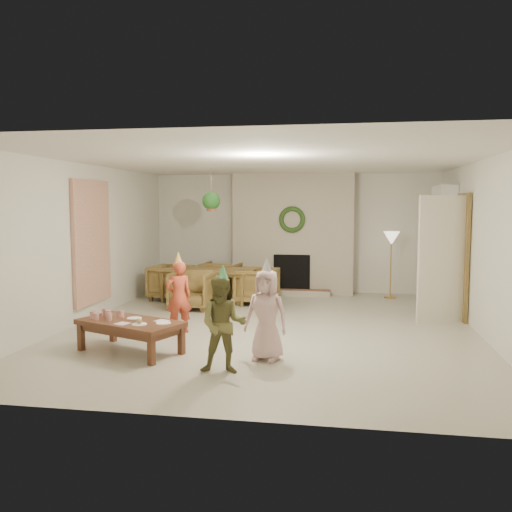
% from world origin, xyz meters
% --- Properties ---
extents(floor, '(7.00, 7.00, 0.00)m').
position_xyz_m(floor, '(0.00, 0.00, 0.00)').
color(floor, '#B7B29E').
rests_on(floor, ground).
extents(ceiling, '(7.00, 7.00, 0.00)m').
position_xyz_m(ceiling, '(0.00, 0.00, 2.50)').
color(ceiling, white).
rests_on(ceiling, wall_back).
extents(wall_back, '(7.00, 0.00, 7.00)m').
position_xyz_m(wall_back, '(0.00, 3.50, 1.25)').
color(wall_back, silver).
rests_on(wall_back, floor).
extents(wall_front, '(7.00, 0.00, 7.00)m').
position_xyz_m(wall_front, '(0.00, -3.50, 1.25)').
color(wall_front, silver).
rests_on(wall_front, floor).
extents(wall_left, '(0.00, 7.00, 7.00)m').
position_xyz_m(wall_left, '(-3.00, 0.00, 1.25)').
color(wall_left, silver).
rests_on(wall_left, floor).
extents(wall_right, '(0.00, 7.00, 7.00)m').
position_xyz_m(wall_right, '(3.00, 0.00, 1.25)').
color(wall_right, silver).
rests_on(wall_right, floor).
extents(fireplace_mass, '(2.50, 0.40, 2.50)m').
position_xyz_m(fireplace_mass, '(0.00, 3.30, 1.25)').
color(fireplace_mass, '#4D2214').
rests_on(fireplace_mass, floor).
extents(fireplace_hearth, '(1.60, 0.30, 0.12)m').
position_xyz_m(fireplace_hearth, '(0.00, 2.95, 0.06)').
color(fireplace_hearth, '#612C1A').
rests_on(fireplace_hearth, floor).
extents(fireplace_firebox, '(0.75, 0.12, 0.75)m').
position_xyz_m(fireplace_firebox, '(0.00, 3.12, 0.45)').
color(fireplace_firebox, black).
rests_on(fireplace_firebox, floor).
extents(fireplace_wreath, '(0.54, 0.10, 0.54)m').
position_xyz_m(fireplace_wreath, '(0.00, 3.07, 1.55)').
color(fireplace_wreath, '#224319').
rests_on(fireplace_wreath, fireplace_mass).
extents(floor_lamp_base, '(0.25, 0.25, 0.03)m').
position_xyz_m(floor_lamp_base, '(1.99, 3.00, 0.01)').
color(floor_lamp_base, gold).
rests_on(floor_lamp_base, floor).
extents(floor_lamp_post, '(0.03, 0.03, 1.19)m').
position_xyz_m(floor_lamp_post, '(1.99, 3.00, 0.62)').
color(floor_lamp_post, gold).
rests_on(floor_lamp_post, floor).
extents(floor_lamp_shade, '(0.32, 0.32, 0.26)m').
position_xyz_m(floor_lamp_shade, '(1.99, 3.00, 1.19)').
color(floor_lamp_shade, beige).
rests_on(floor_lamp_shade, floor_lamp_post).
extents(bookshelf_carcass, '(0.30, 1.00, 2.20)m').
position_xyz_m(bookshelf_carcass, '(2.84, 2.30, 1.10)').
color(bookshelf_carcass, white).
rests_on(bookshelf_carcass, floor).
extents(bookshelf_shelf_a, '(0.30, 0.92, 0.03)m').
position_xyz_m(bookshelf_shelf_a, '(2.82, 2.30, 0.45)').
color(bookshelf_shelf_a, white).
rests_on(bookshelf_shelf_a, bookshelf_carcass).
extents(bookshelf_shelf_b, '(0.30, 0.92, 0.03)m').
position_xyz_m(bookshelf_shelf_b, '(2.82, 2.30, 0.85)').
color(bookshelf_shelf_b, white).
rests_on(bookshelf_shelf_b, bookshelf_carcass).
extents(bookshelf_shelf_c, '(0.30, 0.92, 0.03)m').
position_xyz_m(bookshelf_shelf_c, '(2.82, 2.30, 1.25)').
color(bookshelf_shelf_c, white).
rests_on(bookshelf_shelf_c, bookshelf_carcass).
extents(bookshelf_shelf_d, '(0.30, 0.92, 0.03)m').
position_xyz_m(bookshelf_shelf_d, '(2.82, 2.30, 1.65)').
color(bookshelf_shelf_d, white).
rests_on(bookshelf_shelf_d, bookshelf_carcass).
extents(books_row_lower, '(0.20, 0.40, 0.24)m').
position_xyz_m(books_row_lower, '(2.80, 2.15, 0.59)').
color(books_row_lower, '#B92232').
rests_on(books_row_lower, bookshelf_shelf_a).
extents(books_row_mid, '(0.20, 0.44, 0.24)m').
position_xyz_m(books_row_mid, '(2.80, 2.35, 0.99)').
color(books_row_mid, '#283C96').
rests_on(books_row_mid, bookshelf_shelf_b).
extents(books_row_upper, '(0.20, 0.36, 0.22)m').
position_xyz_m(books_row_upper, '(2.80, 2.20, 1.38)').
color(books_row_upper, gold).
rests_on(books_row_upper, bookshelf_shelf_c).
extents(door_frame, '(0.05, 0.86, 2.04)m').
position_xyz_m(door_frame, '(2.96, 1.20, 1.02)').
color(door_frame, brown).
rests_on(door_frame, floor).
extents(door_leaf, '(0.77, 0.32, 2.00)m').
position_xyz_m(door_leaf, '(2.58, 0.82, 1.00)').
color(door_leaf, beige).
rests_on(door_leaf, floor).
extents(curtain_panel, '(0.06, 1.20, 2.00)m').
position_xyz_m(curtain_panel, '(-2.96, 0.20, 1.25)').
color(curtain_panel, beige).
rests_on(curtain_panel, wall_left).
extents(dining_table, '(1.84, 1.15, 0.62)m').
position_xyz_m(dining_table, '(-1.51, 2.02, 0.31)').
color(dining_table, brown).
rests_on(dining_table, floor).
extents(dining_chair_near, '(0.80, 0.82, 0.68)m').
position_xyz_m(dining_chair_near, '(-1.58, 1.26, 0.34)').
color(dining_chair_near, brown).
rests_on(dining_chair_near, floor).
extents(dining_chair_far, '(0.80, 0.82, 0.68)m').
position_xyz_m(dining_chair_far, '(-1.43, 2.79, 0.34)').
color(dining_chair_far, brown).
rests_on(dining_chair_far, floor).
extents(dining_chair_left, '(0.82, 0.80, 0.68)m').
position_xyz_m(dining_chair_left, '(-2.27, 2.10, 0.34)').
color(dining_chair_left, brown).
rests_on(dining_chair_left, floor).
extents(dining_chair_right, '(0.82, 0.80, 0.68)m').
position_xyz_m(dining_chair_right, '(-0.55, 1.93, 0.34)').
color(dining_chair_right, brown).
rests_on(dining_chair_right, floor).
extents(hanging_plant_cord, '(0.01, 0.01, 0.70)m').
position_xyz_m(hanging_plant_cord, '(-1.30, 1.50, 2.15)').
color(hanging_plant_cord, tan).
rests_on(hanging_plant_cord, ceiling).
extents(hanging_plant_pot, '(0.16, 0.16, 0.12)m').
position_xyz_m(hanging_plant_pot, '(-1.30, 1.50, 1.80)').
color(hanging_plant_pot, brown).
rests_on(hanging_plant_pot, hanging_plant_cord).
extents(hanging_plant_foliage, '(0.32, 0.32, 0.32)m').
position_xyz_m(hanging_plant_foliage, '(-1.30, 1.50, 1.92)').
color(hanging_plant_foliage, '#1C521B').
rests_on(hanging_plant_foliage, hanging_plant_pot).
extents(coffee_table_top, '(1.48, 1.12, 0.06)m').
position_xyz_m(coffee_table_top, '(-1.56, -1.62, 0.38)').
color(coffee_table_top, '#59321D').
rests_on(coffee_table_top, floor).
extents(coffee_table_apron, '(1.34, 0.98, 0.08)m').
position_xyz_m(coffee_table_apron, '(-1.56, -1.62, 0.31)').
color(coffee_table_apron, '#59321D').
rests_on(coffee_table_apron, floor).
extents(coffee_leg_fl, '(0.09, 0.09, 0.35)m').
position_xyz_m(coffee_leg_fl, '(-2.22, -1.64, 0.17)').
color(coffee_leg_fl, '#59321D').
rests_on(coffee_leg_fl, floor).
extents(coffee_leg_fr, '(0.09, 0.09, 0.35)m').
position_xyz_m(coffee_leg_fr, '(-1.11, -2.10, 0.17)').
color(coffee_leg_fr, '#59321D').
rests_on(coffee_leg_fr, floor).
extents(coffee_leg_bl, '(0.09, 0.09, 0.35)m').
position_xyz_m(coffee_leg_bl, '(-2.02, -1.14, 0.17)').
color(coffee_leg_bl, '#59321D').
rests_on(coffee_leg_bl, floor).
extents(coffee_leg_br, '(0.09, 0.09, 0.35)m').
position_xyz_m(coffee_leg_br, '(-0.91, -1.60, 0.17)').
color(coffee_leg_br, '#59321D').
rests_on(coffee_leg_br, floor).
extents(cup_a, '(0.09, 0.09, 0.09)m').
position_xyz_m(cup_a, '(-2.09, -1.57, 0.45)').
color(cup_a, silver).
rests_on(cup_a, coffee_table_top).
extents(cup_b, '(0.09, 0.09, 0.09)m').
position_xyz_m(cup_b, '(-2.02, -1.38, 0.45)').
color(cup_b, silver).
rests_on(cup_b, coffee_table_top).
extents(cup_c, '(0.09, 0.09, 0.09)m').
position_xyz_m(cup_c, '(-2.00, -1.66, 0.45)').
color(cup_c, silver).
rests_on(cup_c, coffee_table_top).
extents(cup_d, '(0.09, 0.09, 0.09)m').
position_xyz_m(cup_d, '(-1.92, -1.47, 0.45)').
color(cup_d, silver).
rests_on(cup_d, coffee_table_top).
extents(cup_e, '(0.09, 0.09, 0.09)m').
position_xyz_m(cup_e, '(-1.84, -1.64, 0.45)').
color(cup_e, silver).
rests_on(cup_e, coffee_table_top).
extents(cup_f, '(0.09, 0.09, 0.09)m').
position_xyz_m(cup_f, '(-1.76, -1.45, 0.45)').
color(cup_f, silver).
rests_on(cup_f, coffee_table_top).
extents(plate_a, '(0.24, 0.24, 0.01)m').
position_xyz_m(plate_a, '(-1.56, -1.49, 0.41)').
color(plate_a, white).
rests_on(plate_a, coffee_table_top).
extents(plate_b, '(0.24, 0.24, 0.01)m').
position_xyz_m(plate_b, '(-1.37, -1.81, 0.41)').
color(plate_b, white).
rests_on(plate_b, coffee_table_top).
extents(plate_c, '(0.24, 0.24, 0.01)m').
position_xyz_m(plate_c, '(-1.10, -1.70, 0.41)').
color(plate_c, white).
rests_on(plate_c, coffee_table_top).
extents(food_scoop, '(0.09, 0.09, 0.07)m').
position_xyz_m(food_scoop, '(-1.37, -1.81, 0.45)').
color(food_scoop, tan).
rests_on(food_scoop, plate_b).
extents(napkin_left, '(0.20, 0.20, 0.01)m').
position_xyz_m(napkin_left, '(-1.59, -1.81, 0.41)').
color(napkin_left, '#FFBBD4').
rests_on(napkin_left, coffee_table_top).
extents(napkin_right, '(0.20, 0.20, 0.01)m').
position_xyz_m(napkin_right, '(-1.16, -1.59, 0.41)').
color(napkin_right, '#FFBBD4').
rests_on(napkin_right, coffee_table_top).
extents(child_red, '(0.46, 0.42, 1.05)m').
position_xyz_m(child_red, '(-1.28, -0.52, 0.52)').
color(child_red, '#BC4228').
rests_on(child_red, floor).
extents(party_hat_red, '(0.17, 0.17, 0.20)m').
position_xyz_m(party_hat_red, '(-1.28, -0.52, 1.09)').
color(party_hat_red, '#CED747').
rests_on(party_hat_red, child_red).
extents(child_plaid, '(0.57, 0.47, 1.09)m').
position_xyz_m(child_plaid, '(-0.22, -2.23, 0.54)').
color(child_plaid, brown).
rests_on(child_plaid, floor).
extents(party_hat_plaid, '(0.16, 0.16, 0.18)m').
position_xyz_m(party_hat_plaid, '(-0.22, -2.23, 1.13)').
color(party_hat_plaid, '#49AB6A').
rests_on(party_hat_plaid, child_plaid).
extents(child_pink, '(0.60, 0.46, 1.09)m').
position_xyz_m(child_pink, '(0.17, -1.65, 0.55)').
color(child_pink, beige).
rests_on(child_pink, floor).
extents(party_hat_pink, '(0.19, 0.19, 0.20)m').
position_xyz_m(party_hat_pink, '(0.17, -1.65, 1.14)').
color(party_hat_pink, '#AAABB1').
rests_on(party_hat_pink, child_pink).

